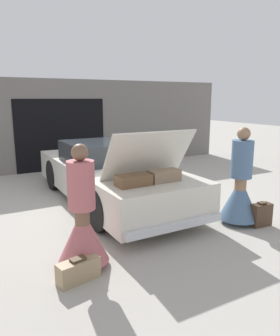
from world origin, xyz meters
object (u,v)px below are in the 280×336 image
car (110,174)px  person_right (240,190)px  suitcase_beside_right_person (261,215)px  suitcase_beside_left_person (78,270)px  person_left (83,225)px

car → person_right: person_right is taller
car → suitcase_beside_right_person: car is taller
car → person_right: size_ratio=2.89×
car → suitcase_beside_left_person: size_ratio=8.87×
person_right → suitcase_beside_left_person: person_right is taller
suitcase_beside_left_person → suitcase_beside_right_person: suitcase_beside_right_person is taller
car → suitcase_beside_right_person: (1.73, -2.67, -0.38)m
suitcase_beside_right_person → person_left: bearing=177.0°
suitcase_beside_left_person → car: bearing=59.2°
person_right → person_left: bearing=88.0°
person_right → car: bearing=27.8°
person_right → suitcase_beside_right_person: 0.56m
person_left → person_right: person_right is taller
suitcase_beside_right_person → person_right: bearing=127.1°
car → suitcase_beside_right_person: bearing=-57.0°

